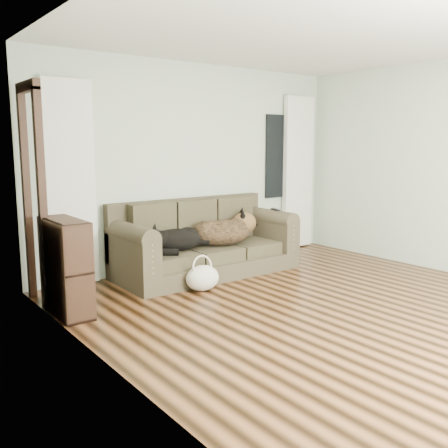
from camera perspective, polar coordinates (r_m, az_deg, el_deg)
floor at (r=4.94m, az=13.47°, el=-9.85°), size 5.00×5.00×0.00m
ceiling at (r=4.78m, az=14.72°, el=21.11°), size 5.00×5.00×0.00m
wall_back at (r=6.55m, az=-3.26°, el=6.65°), size 4.50×0.04×2.60m
wall_left at (r=3.26m, az=-11.79°, el=3.89°), size 0.04×5.00×2.60m
curtain_left at (r=5.72m, az=-17.15°, el=4.38°), size 0.55×0.08×2.25m
curtain_right at (r=7.64m, az=8.44°, el=5.81°), size 0.55×0.08×2.25m
window_pane at (r=7.43m, az=6.30°, el=7.69°), size 0.50×0.03×1.20m
door_casing at (r=5.22m, az=-20.87°, el=2.66°), size 0.07×0.60×2.10m
sofa at (r=6.11m, az=-1.96°, el=-1.56°), size 2.25×0.97×0.92m
dog_black_lab at (r=5.83m, az=-5.82°, el=-1.82°), size 0.70×0.56×0.26m
dog_shepherd at (r=6.20m, az=-0.04°, el=-1.02°), size 0.89×0.73×0.34m
tv_remote at (r=6.60m, az=5.89°, el=1.66°), size 0.10×0.21×0.02m
tote_bag at (r=5.46m, az=-2.48°, el=-5.99°), size 0.45×0.39×0.28m
bookshelf at (r=4.89m, az=-17.66°, el=-4.13°), size 0.32×0.74×0.90m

